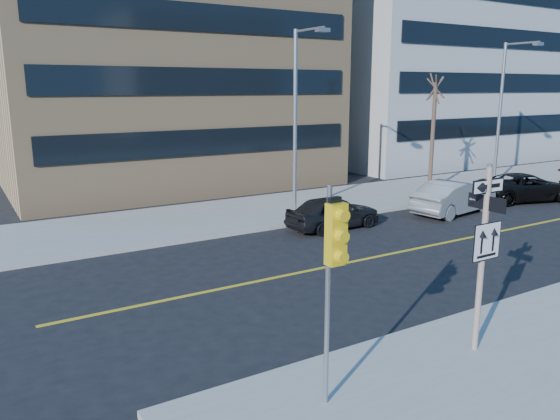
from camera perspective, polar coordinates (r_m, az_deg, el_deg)
ground at (r=14.57m, az=11.88°, el=-10.68°), size 120.00×120.00×0.00m
far_sidewalk at (r=35.30m, az=20.13°, el=2.75°), size 66.00×6.00×0.15m
road_centerline at (r=25.93m, az=25.45°, el=-1.26°), size 40.00×0.14×0.01m
sign_pole at (r=12.17m, az=20.48°, el=-3.76°), size 0.92×0.92×4.06m
traffic_signal at (r=9.18m, az=5.68°, el=-4.41°), size 0.32×0.45×4.00m
parked_car_a at (r=22.52m, az=5.57°, el=-0.23°), size 1.78×4.13×1.39m
parked_car_b at (r=26.31m, az=17.75°, el=1.28°), size 2.32×4.88×1.55m
parked_car_c at (r=30.66m, az=24.28°, el=2.19°), size 3.74×5.56×1.42m
streetlight_a at (r=24.38m, az=1.91°, el=10.46°), size 0.55×2.25×8.00m
streetlight_b at (r=34.10m, az=22.38°, el=10.18°), size 0.55×2.25×8.00m
street_tree_west at (r=30.60m, az=15.93°, el=11.89°), size 1.80×1.80×6.35m
building_brick at (r=36.60m, az=-13.74°, el=17.53°), size 18.00×18.00×18.00m
building_grey_mid at (r=47.37m, az=13.94°, el=14.53°), size 20.00×16.00×15.00m
building_grey_far at (r=65.55m, az=25.52°, el=13.53°), size 18.00×18.00×16.00m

